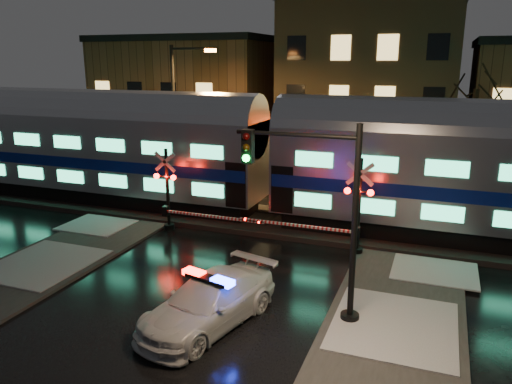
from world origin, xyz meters
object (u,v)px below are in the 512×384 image
at_px(police_car, 209,302).
at_px(crossing_signal_left, 174,199).
at_px(crossing_signal_right, 349,216).
at_px(traffic_light, 322,219).
at_px(streetlight, 178,109).

height_order(police_car, crossing_signal_left, crossing_signal_left).
height_order(police_car, crossing_signal_right, crossing_signal_right).
bearing_deg(traffic_light, streetlight, 145.46).
bearing_deg(crossing_signal_left, traffic_light, -33.98).
xyz_separation_m(crossing_signal_right, crossing_signal_left, (-7.90, -0.00, -0.07)).
bearing_deg(streetlight, crossing_signal_right, -30.75).
bearing_deg(crossing_signal_left, crossing_signal_right, 0.03).
height_order(crossing_signal_right, traffic_light, traffic_light).
distance_m(crossing_signal_left, streetlight, 8.19).
bearing_deg(crossing_signal_right, crossing_signal_left, -179.97).
relative_size(police_car, crossing_signal_left, 0.99).
xyz_separation_m(crossing_signal_left, streetlight, (-3.35, 6.70, 3.30)).
xyz_separation_m(traffic_light, streetlight, (-11.40, 12.12, 1.69)).
height_order(crossing_signal_right, streetlight, streetlight).
distance_m(police_car, traffic_light, 4.14).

